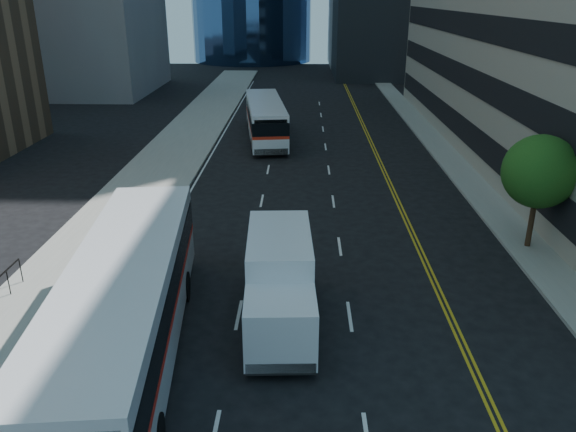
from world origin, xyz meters
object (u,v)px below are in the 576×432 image
object	(u,v)px
bus_front	(126,307)
street_tree	(540,172)
bus_rear	(265,119)
box_truck	(280,282)

from	to	relation	value
bus_front	street_tree	bearing A→B (deg)	23.30
bus_rear	box_truck	xyz separation A→B (m)	(2.20, -26.76, -0.05)
bus_rear	street_tree	bearing A→B (deg)	-64.33
bus_rear	box_truck	size ratio (longest dim) A/B	1.86
bus_front	bus_rear	world-z (taller)	bus_front
street_tree	box_truck	bearing A→B (deg)	-149.37
box_truck	bus_front	bearing A→B (deg)	-157.08
bus_front	bus_rear	size ratio (longest dim) A/B	1.14
box_truck	street_tree	bearing A→B (deg)	27.94
bus_front	bus_rear	distance (m)	29.07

